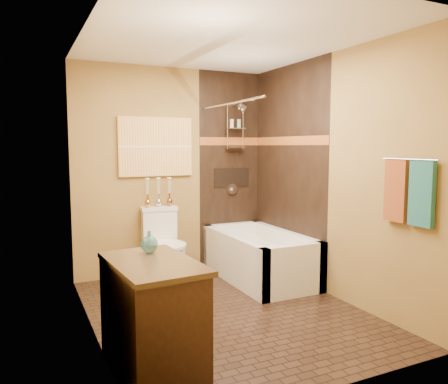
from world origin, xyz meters
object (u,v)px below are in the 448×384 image
bathtub (259,260)px  toilet (164,244)px  sunset_painting (156,147)px  vanity (153,316)px

bathtub → toilet: toilet is taller
sunset_painting → bathtub: 1.82m
bathtub → toilet: size_ratio=1.79×
sunset_painting → bathtub: bearing=-35.5°
sunset_painting → toilet: 1.16m
sunset_painting → bathtub: (1.02, -0.73, -1.33)m
toilet → vanity: bearing=-104.0°
bathtub → vanity: size_ratio=1.64×
bathtub → vanity: bearing=-138.6°
toilet → bathtub: bearing=-18.2°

